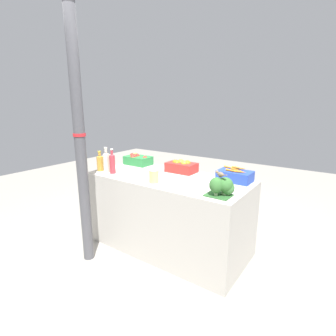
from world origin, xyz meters
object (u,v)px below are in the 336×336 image
object	(u,v)px
juice_bottle_amber	(100,162)
sparrow_bird	(220,174)
juice_bottle_cloudy	(106,162)
pickle_jar	(154,176)
support_pole	(80,138)
broccoli_pile	(223,186)
carrot_crate	(235,176)
orange_crate	(182,166)
juice_bottle_ruby	(112,163)
apple_crate	(138,159)

from	to	relation	value
juice_bottle_amber	sparrow_bird	bearing A→B (deg)	0.05
juice_bottle_cloudy	pickle_jar	size ratio (longest dim) A/B	2.15
support_pole	sparrow_bird	world-z (taller)	support_pole
broccoli_pile	pickle_jar	world-z (taller)	broccoli_pile
carrot_crate	juice_bottle_amber	distance (m)	1.58
pickle_jar	broccoli_pile	bearing A→B (deg)	2.56
broccoli_pile	juice_bottle_amber	world-z (taller)	juice_bottle_amber
juice_bottle_amber	pickle_jar	distance (m)	0.83
pickle_jar	sparrow_bird	size ratio (longest dim) A/B	1.06
orange_crate	juice_bottle_amber	distance (m)	0.98
juice_bottle_amber	juice_bottle_ruby	size ratio (longest dim) A/B	0.83
juice_bottle_amber	sparrow_bird	xyz separation A→B (m)	(1.55, 0.00, 0.10)
juice_bottle_amber	pickle_jar	xyz separation A→B (m)	(0.83, -0.01, -0.03)
juice_bottle_amber	juice_bottle_ruby	xyz separation A→B (m)	(0.21, -0.00, 0.02)
pickle_jar	juice_bottle_ruby	bearing A→B (deg)	179.08
orange_crate	broccoli_pile	xyz separation A→B (m)	(0.74, -0.50, 0.02)
support_pole	juice_bottle_ruby	bearing A→B (deg)	95.19
orange_crate	carrot_crate	size ratio (longest dim) A/B	1.00
carrot_crate	broccoli_pile	xyz separation A→B (m)	(0.08, -0.49, 0.03)
broccoli_pile	sparrow_bird	distance (m)	0.11
broccoli_pile	juice_bottle_cloudy	world-z (taller)	juice_bottle_cloudy
apple_crate	broccoli_pile	bearing A→B (deg)	-19.03
orange_crate	broccoli_pile	world-z (taller)	broccoli_pile
broccoli_pile	orange_crate	bearing A→B (deg)	146.05
carrot_crate	support_pole	bearing A→B (deg)	-142.22
sparrow_bird	broccoli_pile	bearing A→B (deg)	-115.59
orange_crate	sparrow_bird	distance (m)	0.90
broccoli_pile	juice_bottle_ruby	xyz separation A→B (m)	(-1.36, -0.02, 0.03)
support_pole	sparrow_bird	distance (m)	1.40
orange_crate	juice_bottle_ruby	distance (m)	0.81
apple_crate	juice_bottle_ruby	distance (m)	0.53
juice_bottle_amber	sparrow_bird	size ratio (longest dim) A/B	1.84
support_pole	apple_crate	xyz separation A→B (m)	(-0.12, 0.96, -0.39)
support_pole	juice_bottle_amber	bearing A→B (deg)	119.73
orange_crate	support_pole	bearing A→B (deg)	-120.95
orange_crate	juice_bottle_cloudy	xyz separation A→B (m)	(-0.72, -0.52, 0.06)
carrot_crate	sparrow_bird	xyz separation A→B (m)	(0.06, -0.52, 0.14)
support_pole	juice_bottle_amber	size ratio (longest dim) A/B	10.91
carrot_crate	apple_crate	bearing A→B (deg)	179.93
juice_bottle_ruby	support_pole	bearing A→B (deg)	-84.81
pickle_jar	sparrow_bird	world-z (taller)	sparrow_bird
carrot_crate	juice_bottle_ruby	bearing A→B (deg)	-158.03
support_pole	carrot_crate	size ratio (longest dim) A/B	7.66
orange_crate	carrot_crate	distance (m)	0.66
apple_crate	juice_bottle_cloudy	size ratio (longest dim) A/B	1.15
apple_crate	juice_bottle_amber	size ratio (longest dim) A/B	1.42
apple_crate	broccoli_pile	distance (m)	1.52
juice_bottle_cloudy	support_pole	bearing A→B (deg)	-72.48
broccoli_pile	support_pole	bearing A→B (deg)	-160.48
support_pole	juice_bottle_ruby	distance (m)	0.56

